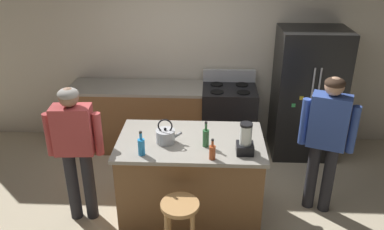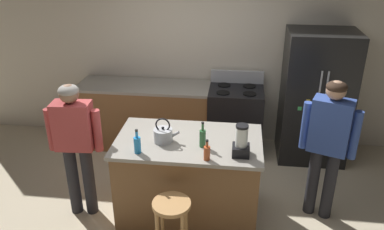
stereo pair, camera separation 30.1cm
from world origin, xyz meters
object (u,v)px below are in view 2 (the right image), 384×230
bottle_olive_oil (203,138)px  bottle_cooking_sauce (207,152)px  bottle_soda (137,144)px  bar_stool (172,216)px  refrigerator (316,97)px  blender_appliance (241,143)px  person_by_island_left (75,139)px  stove_range (235,120)px  tea_kettle (163,135)px  person_by_sink_right (328,138)px  kitchen_island (189,178)px

bottle_olive_oil → bottle_cooking_sauce: bearing=-75.1°
bottle_soda → bar_stool: bearing=-45.7°
refrigerator → blender_appliance: bearing=-119.9°
refrigerator → person_by_island_left: refrigerator is taller
person_by_island_left → blender_appliance: (1.75, -0.13, 0.15)m
refrigerator → stove_range: refrigerator is taller
stove_range → bottle_olive_oil: 1.77m
stove_range → tea_kettle: 1.83m
bar_stool → bottle_olive_oil: bearing=70.0°
bottle_olive_oil → tea_kettle: size_ratio=1.00×
person_by_sink_right → bottle_soda: bearing=-165.6°
person_by_island_left → blender_appliance: person_by_island_left is taller
bottle_soda → bottle_cooking_sauce: bearing=-4.0°
kitchen_island → bar_stool: 0.74m
stove_range → bar_stool: 2.32m
refrigerator → stove_range: bearing=178.7°
kitchen_island → bottle_olive_oil: size_ratio=5.60×
stove_range → blender_appliance: size_ratio=3.50×
person_by_sink_right → tea_kettle: 1.74m
bottle_soda → bottle_olive_oil: 0.66m
stove_range → bottle_olive_oil: bearing=-100.8°
bar_stool → bottle_cooking_sauce: bearing=51.5°
bottle_olive_oil → tea_kettle: bottle_olive_oil is taller
person_by_island_left → refrigerator: bearing=30.3°
kitchen_island → bottle_olive_oil: 0.61m
tea_kettle → stove_range: bearing=65.2°
refrigerator → bar_stool: (-1.61, -2.24, -0.37)m
blender_appliance → tea_kettle: size_ratio=1.18×
person_by_island_left → bottle_olive_oil: bearing=-0.5°
stove_range → bottle_olive_oil: (-0.31, -1.65, 0.57)m
bottle_cooking_sauce → kitchen_island: bearing=121.3°
bottle_soda → bottle_cooking_sauce: 0.69m
refrigerator → bar_stool: size_ratio=2.60×
bottle_cooking_sauce → refrigerator: bearing=54.7°
bottle_soda → tea_kettle: 0.33m
bar_stool → bottle_cooking_sauce: (0.29, 0.36, 0.50)m
refrigerator → person_by_island_left: bearing=-149.7°
refrigerator → bar_stool: 2.78m
bar_stool → bottle_soda: (-0.40, 0.41, 0.51)m
bottle_olive_oil → kitchen_island: bearing=142.2°
bottle_soda → person_by_island_left: bearing=164.0°
person_by_sink_right → bottle_soda: 1.99m
bottle_cooking_sauce → tea_kettle: (-0.48, 0.31, 0.00)m
kitchen_island → tea_kettle: 0.62m
person_by_sink_right → blender_appliance: (-0.91, -0.42, 0.12)m
tea_kettle → kitchen_island: bearing=13.7°
person_by_sink_right → bottle_olive_oil: (-1.30, -0.30, 0.08)m
person_by_island_left → bottle_soda: person_by_island_left is taller
bar_stool → person_by_sink_right: bearing=30.8°
tea_kettle → bottle_cooking_sauce: bearing=-32.6°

